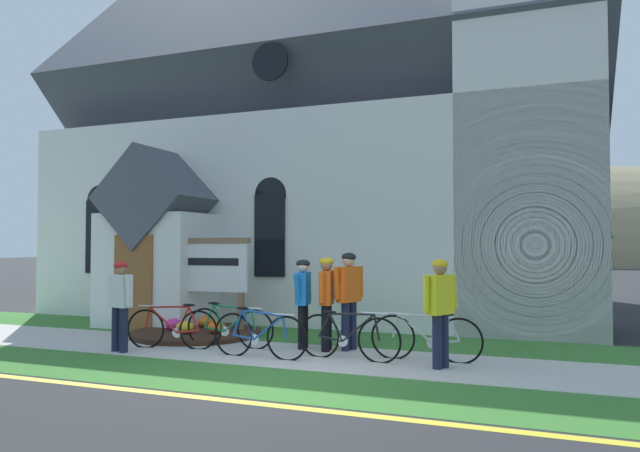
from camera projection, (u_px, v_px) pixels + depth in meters
name	position (u px, v px, depth m)	size (l,w,h in m)	color
ground	(363.00, 336.00, 11.86)	(140.00, 140.00, 0.00)	#2B2B2D
sidewalk_slab	(199.00, 348.00, 10.40)	(32.00, 2.10, 0.01)	#B7B5AD
grass_verge	(130.00, 369.00, 8.63)	(32.00, 1.69, 0.01)	#38722D
church_lawn	(251.00, 332.00, 12.27)	(24.00, 1.91, 0.01)	#38722D
curb_paint_stripe	(81.00, 384.00, 7.70)	(28.00, 0.16, 0.01)	yellow
church_building	(349.00, 152.00, 17.85)	(14.65, 12.32, 12.65)	white
church_sign	(209.00, 269.00, 12.35)	(1.89, 0.21, 2.03)	#7F6047
flower_bed	(196.00, 332.00, 11.85)	(2.67, 2.67, 0.34)	#382319
bicycle_yellow	(348.00, 336.00, 9.36)	(1.80, 0.20, 0.82)	black
bicycle_blue	(259.00, 335.00, 9.52)	(1.76, 0.11, 0.85)	black
bicycle_white	(172.00, 328.00, 10.37)	(1.71, 0.37, 0.84)	black
bicycle_green	(426.00, 337.00, 9.27)	(1.82, 0.08, 0.81)	black
bicycle_red	(229.00, 327.00, 10.50)	(1.75, 0.12, 0.84)	black
cyclist_in_green_jersey	(349.00, 292.00, 10.22)	(0.37, 0.65, 1.74)	#191E38
cyclist_in_orange_jersey	(327.00, 296.00, 10.18)	(0.30, 0.73, 1.66)	black
cyclist_in_blue_jersey	(440.00, 304.00, 8.72)	(0.43, 0.63, 1.66)	#191E38
cyclist_in_yellow_jersey	(120.00, 300.00, 10.05)	(0.59, 0.39, 1.59)	#191E38
cyclist_in_red_jersey	(303.00, 297.00, 10.38)	(0.29, 0.76, 1.61)	black
roadside_conifer	(553.00, 146.00, 16.20)	(3.00, 3.00, 7.32)	#3D2D1E
distant_hill	(459.00, 261.00, 66.36)	(95.01, 37.75, 21.36)	#847A5B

